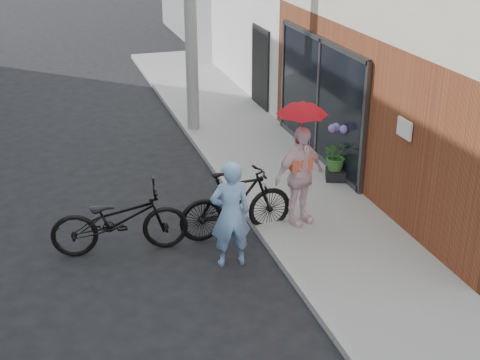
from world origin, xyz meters
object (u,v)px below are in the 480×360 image
bike_left (120,220)px  kimono_woman (300,176)px  planter (335,175)px  officer (230,214)px  bike_right (236,203)px

bike_left → kimono_woman: bearing=-86.6°
bike_left → planter: 4.56m
officer → bike_right: size_ratio=0.87×
bike_left → planter: bike_left is taller
bike_left → bike_right: bearing=-85.2°
officer → planter: bearing=-139.1°
kimono_woman → officer: bearing=-169.8°
bike_right → planter: 2.82m
officer → bike_right: (0.36, 0.87, -0.27)m
officer → planter: size_ratio=4.51×
bike_right → kimono_woman: 1.14m
officer → kimono_woman: bearing=-149.1°
officer → planter: 3.64m
bike_right → kimono_woman: (1.07, -0.09, 0.38)m
bike_right → kimono_woman: size_ratio=1.15×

